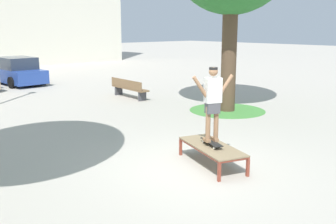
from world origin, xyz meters
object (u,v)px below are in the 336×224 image
(skateboard, at_px, (212,142))
(park_bench, at_px, (129,88))
(skate_box, at_px, (212,148))
(skater, at_px, (213,99))
(car_blue, at_px, (17,72))

(skateboard, bearing_deg, park_bench, 65.81)
(skate_box, distance_m, skateboard, 0.12)
(skate_box, relative_size, skater, 1.21)
(skate_box, xyz_separation_m, skateboard, (0.01, 0.02, 0.12))
(skate_box, height_order, skater, skater)
(skateboard, xyz_separation_m, car_blue, (1.63, 15.88, 0.15))
(skater, bearing_deg, skateboard, -112.42)
(skate_box, bearing_deg, park_bench, 65.82)
(skater, bearing_deg, skate_box, -108.59)
(skater, xyz_separation_m, car_blue, (1.63, 15.88, -0.84))
(skate_box, bearing_deg, car_blue, 84.12)
(skater, distance_m, car_blue, 15.98)
(skater, height_order, car_blue, skater)
(skateboard, bearing_deg, skate_box, -108.22)
(car_blue, bearing_deg, skateboard, -95.87)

